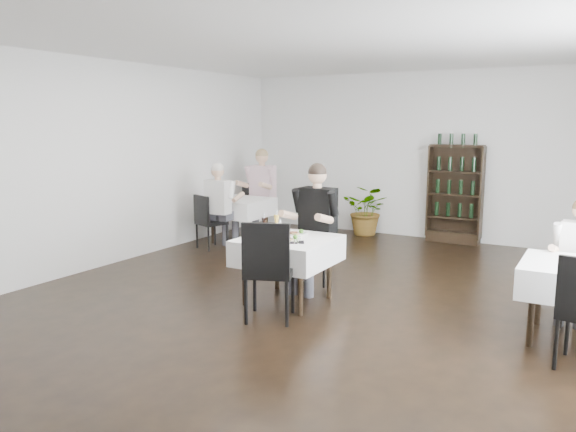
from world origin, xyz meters
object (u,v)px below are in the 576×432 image
at_px(wine_shelf, 455,195).
at_px(main_table, 288,250).
at_px(diner_main, 314,217).
at_px(potted_tree, 367,210).

relative_size(wine_shelf, main_table, 1.70).
height_order(main_table, diner_main, diner_main).
bearing_deg(wine_shelf, main_table, -101.78).
bearing_deg(diner_main, potted_tree, 101.17).
xyz_separation_m(main_table, diner_main, (0.04, 0.59, 0.31)).
distance_m(main_table, potted_tree, 4.25).
bearing_deg(potted_tree, main_table, -80.93).
xyz_separation_m(wine_shelf, diner_main, (-0.86, -3.73, 0.08)).
bearing_deg(wine_shelf, diner_main, -102.94).
bearing_deg(diner_main, wine_shelf, 77.06).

